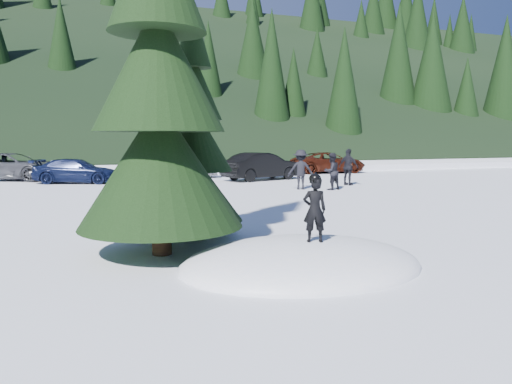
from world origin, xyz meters
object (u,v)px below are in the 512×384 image
object	(u,v)px
spruce_short	(194,147)
car_3	(77,171)
adult_0	(332,171)
car_6	(328,163)
car_4	(182,165)
child_skier	(315,210)
adult_1	(348,167)
car_2	(13,167)
car_5	(262,166)
spruce_tall	(159,84)
adult_2	(301,170)

from	to	relation	value
spruce_short	car_3	size ratio (longest dim) A/B	1.26
adult_0	car_6	distance (m)	10.95
spruce_short	car_4	distance (m)	17.88
spruce_short	car_4	size ratio (longest dim) A/B	1.27
car_3	car_6	distance (m)	15.85
adult_0	child_skier	bearing A→B (deg)	47.61
adult_1	spruce_short	bearing A→B (deg)	105.48
car_4	adult_1	bearing A→B (deg)	-128.49
car_2	car_4	bearing A→B (deg)	-74.25
car_4	car_2	bearing A→B (deg)	91.58
adult_1	car_5	bearing A→B (deg)	3.50
spruce_tall	adult_1	size ratio (longest dim) A/B	4.82
car_2	car_4	world-z (taller)	car_2
spruce_tall	adult_0	distance (m)	13.64
adult_0	car_3	size ratio (longest dim) A/B	0.38
spruce_tall	car_4	distance (m)	19.57
adult_1	car_6	size ratio (longest dim) A/B	0.36
car_3	car_6	xyz separation A→B (m)	(15.68, 2.28, 0.06)
adult_2	car_5	world-z (taller)	adult_2
adult_2	car_6	distance (m)	10.99
adult_0	car_6	bearing A→B (deg)	-130.05
child_skier	car_5	world-z (taller)	child_skier
child_skier	car_3	xyz separation A→B (m)	(-3.77, 19.20, -0.43)
car_2	car_4	distance (m)	9.13
car_3	car_5	size ratio (longest dim) A/B	0.93
adult_0	car_5	distance (m)	6.03
spruce_short	car_3	world-z (taller)	spruce_short
car_2	car_3	world-z (taller)	car_2
spruce_tall	car_4	world-z (taller)	spruce_tall
spruce_tall	adult_1	world-z (taller)	spruce_tall
spruce_short	adult_1	size ratio (longest dim) A/B	3.01
spruce_short	adult_1	xyz separation A→B (m)	(9.97, 9.99, -1.21)
car_3	car_2	bearing A→B (deg)	66.59
spruce_tall	car_3	bearing A→B (deg)	94.72
adult_2	car_2	size ratio (longest dim) A/B	0.33
adult_2	car_2	xyz separation A→B (m)	(-12.63, 9.81, -0.15)
car_3	car_6	world-z (taller)	car_6
spruce_short	car_3	xyz separation A→B (m)	(-2.42, 15.80, -1.48)
adult_2	car_5	distance (m)	5.28
spruce_short	car_5	xyz separation A→B (m)	(7.14, 14.33, -1.35)
spruce_tall	adult_1	bearing A→B (deg)	46.07
car_2	car_6	distance (m)	18.93
car_2	car_4	size ratio (longest dim) A/B	1.26
spruce_short	car_6	world-z (taller)	spruce_short
adult_1	spruce_tall	bearing A→B (deg)	106.50
car_5	child_skier	bearing A→B (deg)	143.85
spruce_short	child_skier	size ratio (longest dim) A/B	4.74
car_5	car_3	bearing A→B (deg)	63.23
adult_1	car_4	size ratio (longest dim) A/B	0.42
adult_1	car_6	world-z (taller)	adult_1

